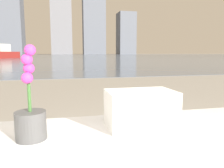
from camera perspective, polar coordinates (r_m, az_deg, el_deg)
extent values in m
cylinder|color=#4C4C4C|center=(0.89, -20.44, -10.11)|extent=(0.11, 0.11, 0.11)
cylinder|color=#38662D|center=(0.85, -21.00, 0.62)|extent=(0.01, 0.01, 0.23)
sphere|color=#CC3899|center=(0.84, -20.64, 8.29)|extent=(0.04, 0.04, 0.04)
sphere|color=#CC3899|center=(0.84, -21.36, 6.01)|extent=(0.04, 0.04, 0.04)
sphere|color=#CC3899|center=(0.85, -20.90, 3.84)|extent=(0.04, 0.04, 0.04)
sphere|color=#CC3899|center=(0.83, -21.29, 1.47)|extent=(0.04, 0.04, 0.04)
cube|color=white|center=(0.99, 7.35, -9.76)|extent=(0.29, 0.19, 0.04)
cube|color=white|center=(0.98, 7.40, -7.53)|extent=(0.29, 0.19, 0.04)
cube|color=white|center=(0.97, 7.44, -5.25)|extent=(0.29, 0.19, 0.04)
cube|color=white|center=(0.96, 7.48, -2.93)|extent=(0.29, 0.19, 0.04)
cube|color=slate|center=(62.05, -12.47, 7.21)|extent=(180.00, 110.00, 0.01)
cube|color=maroon|center=(36.66, -26.74, 6.79)|extent=(4.27, 5.89, 0.98)
cube|color=silver|center=(36.66, -26.84, 8.44)|extent=(2.21, 2.52, 1.13)
cube|color=slate|center=(122.00, -24.74, 16.84)|extent=(9.69, 12.06, 41.55)
cube|color=slate|center=(123.43, 3.67, 12.96)|extent=(9.07, 9.78, 22.41)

